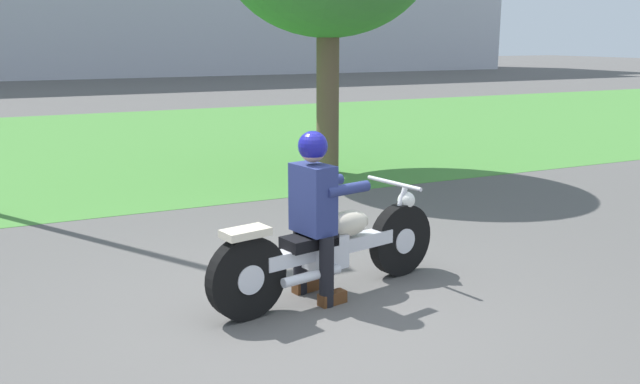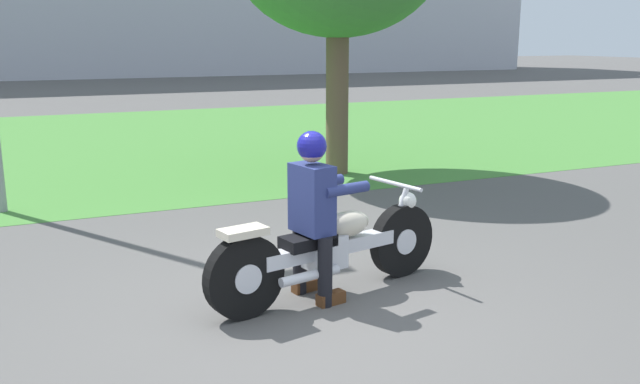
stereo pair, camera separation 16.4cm
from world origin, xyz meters
TOP-DOWN VIEW (x-y plane):
  - ground at (0.00, 0.00)m, footprint 120.00×120.00m
  - grass_verge at (0.00, 9.82)m, footprint 60.00×12.00m
  - motorcycle_lead at (0.40, 0.41)m, footprint 2.27×0.79m
  - rider_lead at (0.24, 0.38)m, footprint 0.61×0.54m

SIDE VIEW (x-z plane):
  - ground at x=0.00m, z-range 0.00..0.00m
  - grass_verge at x=0.00m, z-range 0.00..0.01m
  - motorcycle_lead at x=0.40m, z-range -0.04..0.84m
  - rider_lead at x=0.24m, z-range 0.12..1.53m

